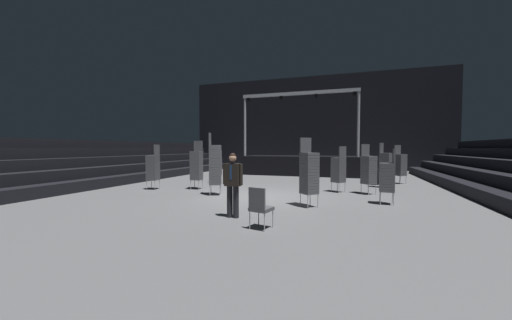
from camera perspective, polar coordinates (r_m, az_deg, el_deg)
ground_plane at (r=10.77m, az=0.74°, el=-7.54°), size 22.00×30.00×0.10m
arena_end_wall at (r=25.41m, az=11.20°, el=7.31°), size 22.00×0.30×8.00m
bleacher_bank_left at (r=16.63m, az=-29.54°, el=-0.27°), size 3.75×24.00×2.25m
stage_riser at (r=19.71m, az=9.01°, el=-0.85°), size 7.77×3.00×5.39m
man_with_tie at (r=7.42m, az=-4.70°, el=-4.27°), size 0.57×0.26×1.68m
chair_stack_front_left at (r=11.04m, az=-8.20°, el=-0.82°), size 0.57×0.57×2.39m
chair_stack_front_right at (r=15.05m, az=-7.96°, el=-1.24°), size 0.51×0.51×1.71m
chair_stack_mid_left at (r=16.23m, az=26.93°, el=-0.77°), size 0.62×0.62×1.96m
chair_stack_mid_right at (r=13.24m, az=-19.93°, el=-1.32°), size 0.50×0.50×1.96m
chair_stack_mid_centre at (r=10.08m, az=24.82°, el=-3.00°), size 0.46×0.46×1.79m
chair_stack_rear_left at (r=11.99m, az=21.62°, el=-1.72°), size 0.62×0.62×1.96m
chair_stack_rear_right at (r=14.23m, az=24.48°, el=-0.97°), size 0.59×0.59×2.05m
chair_stack_rear_centre at (r=12.81m, az=-11.83°, el=-0.97°), size 0.48×0.48×2.14m
chair_stack_aisle_left at (r=8.90m, az=10.59°, el=-2.42°), size 0.62×0.62×2.14m
chair_stack_aisle_right at (r=12.15m, az=16.22°, el=-1.79°), size 0.61×0.61×1.88m
equipment_road_case at (r=15.52m, az=23.08°, el=-3.10°), size 1.08×0.99×0.75m
loose_chair_near_man at (r=6.41m, az=0.76°, el=-9.09°), size 0.53×0.53×0.95m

